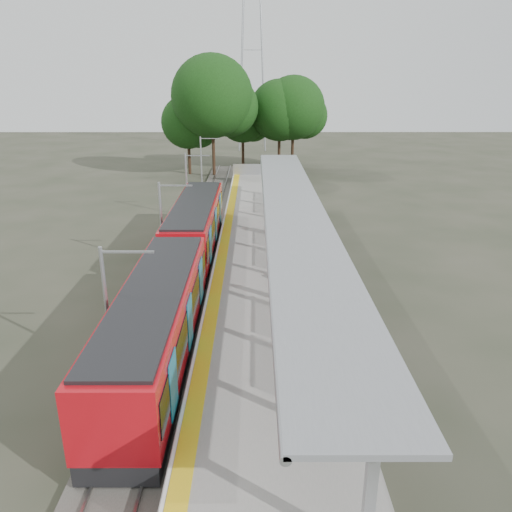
{
  "coord_description": "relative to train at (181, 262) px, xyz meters",
  "views": [
    {
      "loc": [
        -0.52,
        -10.53,
        11.37
      ],
      "look_at": [
        -0.48,
        14.57,
        2.3
      ],
      "focal_mm": 35.0,
      "sensor_mm": 36.0,
      "label": 1
    }
  ],
  "objects": [
    {
      "name": "end_fence",
      "position": [
        4.5,
        30.57,
        -0.45
      ],
      "size": [
        6.0,
        0.1,
        1.2
      ],
      "primitive_type": "cube",
      "color": "#9EA0A5",
      "rests_on": "platform"
    },
    {
      "name": "catenary_masts",
      "position": [
        -1.72,
        4.62,
        0.86
      ],
      "size": [
        2.08,
        48.16,
        5.4
      ],
      "color": "#9EA0A5",
      "rests_on": "ground"
    },
    {
      "name": "tactile_strip",
      "position": [
        1.95,
        5.62,
        -1.04
      ],
      "size": [
        0.6,
        50.0,
        0.02
      ],
      "primitive_type": "cube",
      "color": "yellow",
      "rests_on": "platform"
    },
    {
      "name": "litter_bin",
      "position": [
        5.88,
        -0.37,
        -0.59
      ],
      "size": [
        0.6,
        0.6,
        0.92
      ],
      "primitive_type": "cylinder",
      "rotation": [
        0.0,
        0.0,
        0.42
      ],
      "color": "#9EA0A5",
      "rests_on": "platform"
    },
    {
      "name": "canopy",
      "position": [
        6.11,
        1.8,
        2.15
      ],
      "size": [
        3.27,
        38.0,
        3.66
      ],
      "color": "#9EA0A5",
      "rests_on": "platform"
    },
    {
      "name": "info_pillar_far",
      "position": [
        5.56,
        7.89,
        -0.24
      ],
      "size": [
        0.42,
        0.42,
        1.88
      ],
      "rotation": [
        0.0,
        0.0,
        -0.36
      ],
      "color": "beige",
      "rests_on": "platform"
    },
    {
      "name": "bench_mid",
      "position": [
        7.09,
        2.08,
        -0.53
      ],
      "size": [
        0.87,
        1.53,
        1.0
      ],
      "rotation": [
        0.0,
        0.0,
        -0.3
      ],
      "color": "navy",
      "rests_on": "platform"
    },
    {
      "name": "bench_far",
      "position": [
        6.57,
        8.47,
        -0.44
      ],
      "size": [
        0.69,
        1.74,
        1.16
      ],
      "rotation": [
        0.0,
        0.0,
        0.11
      ],
      "color": "navy",
      "rests_on": "platform"
    },
    {
      "name": "info_pillar_near",
      "position": [
        5.42,
        -2.62,
        -0.22
      ],
      "size": [
        0.44,
        0.44,
        1.93
      ],
      "rotation": [
        0.0,
        0.0,
        0.23
      ],
      "color": "beige",
      "rests_on": "platform"
    },
    {
      "name": "trackbed",
      "position": [
        -0.0,
        5.62,
        -1.93
      ],
      "size": [
        3.0,
        70.0,
        0.24
      ],
      "primitive_type": "cube",
      "color": "#59544C",
      "rests_on": "ground"
    },
    {
      "name": "pylon",
      "position": [
        3.5,
        58.62,
        16.95
      ],
      "size": [
        8.0,
        4.0,
        38.0
      ],
      "primitive_type": null,
      "color": "#9EA0A5",
      "rests_on": "ground"
    },
    {
      "name": "platform",
      "position": [
        4.5,
        5.62,
        -1.55
      ],
      "size": [
        6.0,
        50.0,
        1.0
      ],
      "primitive_type": "cube",
      "color": "gray",
      "rests_on": "ground"
    },
    {
      "name": "bench_near",
      "position": [
        6.73,
        -9.64,
        -0.56
      ],
      "size": [
        0.49,
        1.38,
        0.93
      ],
      "rotation": [
        0.0,
        0.0,
        -0.06
      ],
      "color": "navy",
      "rests_on": "platform"
    },
    {
      "name": "tree_cluster",
      "position": [
        2.65,
        37.55,
        5.82
      ],
      "size": [
        19.85,
        14.66,
        13.9
      ],
      "color": "#382316",
      "rests_on": "ground"
    },
    {
      "name": "train",
      "position": [
        0.0,
        0.0,
        0.0
      ],
      "size": [
        2.74,
        27.6,
        3.62
      ],
      "color": "black",
      "rests_on": "ground"
    }
  ]
}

